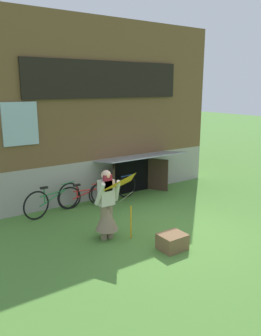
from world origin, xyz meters
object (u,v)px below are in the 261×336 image
object	(u,v)px
kite	(136,189)
wooden_crate	(172,242)
bicycle_green	(53,200)
bicycle_blue	(114,189)
bicycle_red	(85,195)
person	(107,211)

from	to	relation	value
kite	wooden_crate	distance (m)	1.35
bicycle_green	wooden_crate	distance (m)	3.60
kite	wooden_crate	xyz separation A→B (m)	(0.44, -0.71, -1.06)
kite	wooden_crate	size ratio (longest dim) A/B	2.67
bicycle_blue	bicycle_red	world-z (taller)	bicycle_blue
person	bicycle_blue	bearing A→B (deg)	74.66
bicycle_blue	bicycle_green	distance (m)	1.94
bicycle_red	bicycle_green	distance (m)	0.96
bicycle_blue	kite	bearing A→B (deg)	-116.32
bicycle_blue	bicycle_green	xyz separation A→B (m)	(-1.94, -0.02, 0.03)
bicycle_blue	bicycle_red	size ratio (longest dim) A/B	1.10
person	bicycle_green	size ratio (longest dim) A/B	0.91
bicycle_red	wooden_crate	bearing A→B (deg)	-73.22
bicycle_green	wooden_crate	size ratio (longest dim) A/B	3.20
person	bicycle_red	world-z (taller)	person
bicycle_blue	wooden_crate	world-z (taller)	bicycle_blue
person	kite	bearing A→B (deg)	-29.58
wooden_crate	kite	bearing A→B (deg)	122.14
bicycle_green	person	bearing A→B (deg)	-92.70
person	bicycle_green	xyz separation A→B (m)	(-0.42, 2.14, -0.28)
kite	bicycle_green	bearing A→B (deg)	107.84
kite	bicycle_red	xyz separation A→B (m)	(0.10, 2.68, -0.89)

